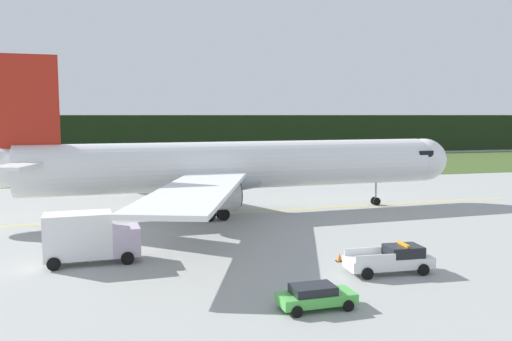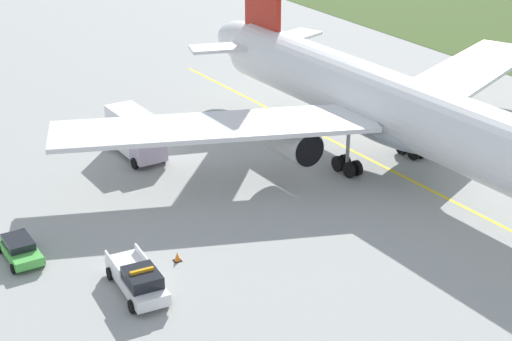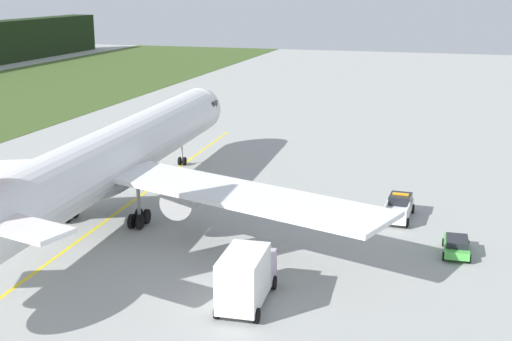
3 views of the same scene
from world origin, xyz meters
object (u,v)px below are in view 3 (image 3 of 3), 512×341
(ops_pickup_truck, at_px, (399,207))
(staff_car, at_px, (457,245))
(airliner, at_px, (112,158))
(apron_cone, at_px, (354,219))
(catering_truck, at_px, (246,276))

(ops_pickup_truck, distance_m, staff_car, 8.64)
(airliner, xyz_separation_m, ops_pickup_truck, (5.84, -23.38, -4.03))
(airliner, bearing_deg, ops_pickup_truck, -75.97)
(apron_cone, bearing_deg, airliner, 100.23)
(airliner, height_order, apron_cone, airliner)
(catering_truck, height_order, apron_cone, catering_truck)
(apron_cone, bearing_deg, staff_car, -121.13)
(ops_pickup_truck, relative_size, apron_cone, 9.63)
(apron_cone, bearing_deg, catering_truck, 166.71)
(catering_truck, bearing_deg, ops_pickup_truck, -21.01)
(airliner, distance_m, staff_car, 28.53)
(catering_truck, distance_m, staff_car, 17.28)
(ops_pickup_truck, xyz_separation_m, apron_cone, (-2.23, 3.38, -0.61))
(catering_truck, height_order, staff_car, catering_truck)
(ops_pickup_truck, bearing_deg, catering_truck, 158.99)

